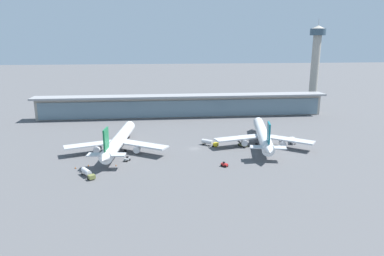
{
  "coord_description": "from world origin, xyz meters",
  "views": [
    {
      "loc": [
        -17.65,
        -161.03,
        51.79
      ],
      "look_at": [
        0.0,
        10.42,
        7.74
      ],
      "focal_mm": 32.67,
      "sensor_mm": 36.0,
      "label": 1
    }
  ],
  "objects_px": {
    "service_truck_under_wing_grey": "(127,159)",
    "safety_cone_delta": "(75,168)",
    "service_truck_at_far_stand_olive": "(242,145)",
    "airliner_left_stand": "(119,140)",
    "service_truck_near_nose_olive": "(88,173)",
    "service_truck_on_taxiway_white": "(293,140)",
    "safety_cone_charlie": "(75,168)",
    "airliner_centre_stand": "(263,135)",
    "control_tower": "(316,59)",
    "service_truck_by_tail_yellow": "(209,142)",
    "service_truck_mid_apron_red": "(224,165)",
    "safety_cone_alpha": "(116,165)",
    "safety_cone_bravo": "(88,165)"
  },
  "relations": [
    {
      "from": "service_truck_near_nose_olive",
      "to": "service_truck_on_taxiway_white",
      "type": "xyz_separation_m",
      "value": [
        96.17,
        35.88,
        0.0
      ]
    },
    {
      "from": "service_truck_at_far_stand_olive",
      "to": "service_truck_under_wing_grey",
      "type": "bearing_deg",
      "value": -163.96
    },
    {
      "from": "airliner_centre_stand",
      "to": "safety_cone_charlie",
      "type": "relative_size",
      "value": 89.76
    },
    {
      "from": "airliner_centre_stand",
      "to": "control_tower",
      "type": "bearing_deg",
      "value": 55.1
    },
    {
      "from": "service_truck_by_tail_yellow",
      "to": "airliner_left_stand",
      "type": "bearing_deg",
      "value": -174.03
    },
    {
      "from": "airliner_left_stand",
      "to": "service_truck_by_tail_yellow",
      "type": "height_order",
      "value": "airliner_left_stand"
    },
    {
      "from": "service_truck_by_tail_yellow",
      "to": "safety_cone_delta",
      "type": "xyz_separation_m",
      "value": [
        -59.74,
        -25.93,
        -1.39
      ]
    },
    {
      "from": "service_truck_mid_apron_red",
      "to": "airliner_left_stand",
      "type": "bearing_deg",
      "value": 150.84
    },
    {
      "from": "service_truck_near_nose_olive",
      "to": "service_truck_on_taxiway_white",
      "type": "distance_m",
      "value": 102.64
    },
    {
      "from": "safety_cone_alpha",
      "to": "safety_cone_charlie",
      "type": "distance_m",
      "value": 16.3
    },
    {
      "from": "service_truck_at_far_stand_olive",
      "to": "safety_cone_charlie",
      "type": "height_order",
      "value": "service_truck_at_far_stand_olive"
    },
    {
      "from": "service_truck_near_nose_olive",
      "to": "service_truck_at_far_stand_olive",
      "type": "height_order",
      "value": "service_truck_near_nose_olive"
    },
    {
      "from": "service_truck_at_far_stand_olive",
      "to": "control_tower",
      "type": "xyz_separation_m",
      "value": [
        83.89,
        106.12,
        35.77
      ]
    },
    {
      "from": "airliner_left_stand",
      "to": "service_truck_on_taxiway_white",
      "type": "relative_size",
      "value": 7.13
    },
    {
      "from": "airliner_left_stand",
      "to": "control_tower",
      "type": "height_order",
      "value": "control_tower"
    },
    {
      "from": "service_truck_mid_apron_red",
      "to": "safety_cone_alpha",
      "type": "relative_size",
      "value": 4.65
    },
    {
      "from": "safety_cone_charlie",
      "to": "service_truck_under_wing_grey",
      "type": "bearing_deg",
      "value": 19.77
    },
    {
      "from": "service_truck_on_taxiway_white",
      "to": "airliner_left_stand",
      "type": "bearing_deg",
      "value": -176.93
    },
    {
      "from": "airliner_centre_stand",
      "to": "safety_cone_charlie",
      "type": "xyz_separation_m",
      "value": [
        -86.34,
        -24.21,
        -4.99
      ]
    },
    {
      "from": "airliner_centre_stand",
      "to": "safety_cone_bravo",
      "type": "distance_m",
      "value": 84.61
    },
    {
      "from": "service_truck_mid_apron_red",
      "to": "safety_cone_delta",
      "type": "distance_m",
      "value": 61.78
    },
    {
      "from": "service_truck_mid_apron_red",
      "to": "control_tower",
      "type": "xyz_separation_m",
      "value": [
        98.2,
        133.28,
        35.7
      ]
    },
    {
      "from": "airliner_centre_stand",
      "to": "safety_cone_bravo",
      "type": "height_order",
      "value": "airliner_centre_stand"
    },
    {
      "from": "service_truck_at_far_stand_olive",
      "to": "control_tower",
      "type": "height_order",
      "value": "control_tower"
    },
    {
      "from": "airliner_centre_stand",
      "to": "service_truck_on_taxiway_white",
      "type": "height_order",
      "value": "airliner_centre_stand"
    },
    {
      "from": "airliner_left_stand",
      "to": "service_truck_near_nose_olive",
      "type": "bearing_deg",
      "value": -106.13
    },
    {
      "from": "service_truck_mid_apron_red",
      "to": "service_truck_at_far_stand_olive",
      "type": "bearing_deg",
      "value": 62.21
    },
    {
      "from": "service_truck_by_tail_yellow",
      "to": "service_truck_at_far_stand_olive",
      "type": "height_order",
      "value": "service_truck_by_tail_yellow"
    },
    {
      "from": "service_truck_near_nose_olive",
      "to": "safety_cone_alpha",
      "type": "bearing_deg",
      "value": 49.28
    },
    {
      "from": "service_truck_under_wing_grey",
      "to": "safety_cone_alpha",
      "type": "relative_size",
      "value": 4.75
    },
    {
      "from": "service_truck_on_taxiway_white",
      "to": "safety_cone_delta",
      "type": "height_order",
      "value": "service_truck_on_taxiway_white"
    },
    {
      "from": "control_tower",
      "to": "safety_cone_bravo",
      "type": "xyz_separation_m",
      "value": [
        -155.0,
        -126.82,
        -36.26
      ]
    },
    {
      "from": "service_truck_under_wing_grey",
      "to": "service_truck_by_tail_yellow",
      "type": "bearing_deg",
      "value": 25.77
    },
    {
      "from": "service_truck_under_wing_grey",
      "to": "safety_cone_delta",
      "type": "distance_m",
      "value": 21.75
    },
    {
      "from": "control_tower",
      "to": "safety_cone_alpha",
      "type": "bearing_deg",
      "value": -138.3
    },
    {
      "from": "service_truck_near_nose_olive",
      "to": "safety_cone_bravo",
      "type": "bearing_deg",
      "value": 99.33
    },
    {
      "from": "service_truck_by_tail_yellow",
      "to": "control_tower",
      "type": "distance_m",
      "value": 147.89
    },
    {
      "from": "safety_cone_bravo",
      "to": "safety_cone_delta",
      "type": "xyz_separation_m",
      "value": [
        -4.84,
        -2.24,
        0.0
      ]
    },
    {
      "from": "airliner_left_stand",
      "to": "service_truck_near_nose_olive",
      "type": "distance_m",
      "value": 32.68
    },
    {
      "from": "service_truck_under_wing_grey",
      "to": "safety_cone_delta",
      "type": "xyz_separation_m",
      "value": [
        -20.58,
        -7.03,
        -0.56
      ]
    },
    {
      "from": "safety_cone_charlie",
      "to": "airliner_left_stand",
      "type": "bearing_deg",
      "value": 54.06
    },
    {
      "from": "airliner_left_stand",
      "to": "service_truck_under_wing_grey",
      "type": "relative_size",
      "value": 19.0
    },
    {
      "from": "airliner_left_stand",
      "to": "service_truck_under_wing_grey",
      "type": "bearing_deg",
      "value": -71.7
    },
    {
      "from": "service_truck_at_far_stand_olive",
      "to": "service_truck_by_tail_yellow",
      "type": "bearing_deg",
      "value": 169.55
    },
    {
      "from": "service_truck_mid_apron_red",
      "to": "safety_cone_charlie",
      "type": "distance_m",
      "value": 61.62
    },
    {
      "from": "airliner_centre_stand",
      "to": "service_truck_at_far_stand_olive",
      "type": "bearing_deg",
      "value": -174.84
    },
    {
      "from": "service_truck_near_nose_olive",
      "to": "control_tower",
      "type": "xyz_separation_m",
      "value": [
        153.01,
        138.92,
        34.87
      ]
    },
    {
      "from": "service_truck_by_tail_yellow",
      "to": "control_tower",
      "type": "bearing_deg",
      "value": 45.86
    },
    {
      "from": "service_truck_under_wing_grey",
      "to": "service_truck_at_far_stand_olive",
      "type": "bearing_deg",
      "value": 16.04
    },
    {
      "from": "safety_cone_charlie",
      "to": "safety_cone_delta",
      "type": "distance_m",
      "value": 0.35
    }
  ]
}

